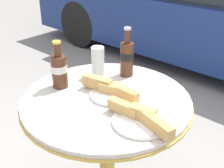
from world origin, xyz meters
TOP-DOWN VIEW (x-y plane):
  - bistro_table at (0.00, 0.00)m, footprint 0.75×0.75m
  - cola_bottle_left at (-0.07, 0.23)m, footprint 0.07×0.07m
  - cola_bottle_right at (-0.23, -0.07)m, footprint 0.07×0.07m
  - drinking_glass at (-0.18, 0.13)m, footprint 0.06×0.06m
  - lunch_plate_near at (0.01, 0.03)m, footprint 0.29×0.22m
  - lunch_plate_far at (0.23, -0.06)m, footprint 0.31×0.22m
  - parked_car at (-0.88, 2.54)m, footprint 4.16×1.70m

SIDE VIEW (x-z plane):
  - bistro_table at x=0.00m, z-range 0.21..0.97m
  - parked_car at x=-0.88m, z-range -0.03..1.22m
  - lunch_plate_far at x=0.23m, z-range 0.75..0.81m
  - lunch_plate_near at x=0.01m, z-range 0.75..0.81m
  - drinking_glass at x=-0.18m, z-range 0.75..0.90m
  - cola_bottle_right at x=-0.23m, z-range 0.74..0.96m
  - cola_bottle_left at x=-0.07m, z-range 0.73..0.98m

